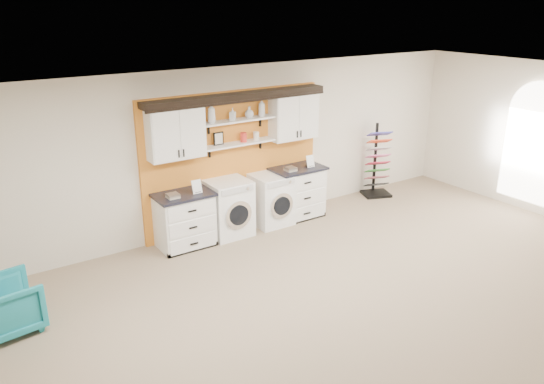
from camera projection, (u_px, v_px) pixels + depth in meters
floor at (398, 331)px, 6.48m from camera, size 10.00×10.00×0.00m
ceiling at (420, 103)px, 5.52m from camera, size 10.00×10.00×0.00m
wall_back at (233, 148)px, 9.13m from camera, size 10.00×0.00×10.00m
accent_panel at (234, 160)px, 9.17m from camera, size 3.40×0.07×2.40m
upper_cabinet_left at (175, 132)px, 8.21m from camera, size 0.90×0.35×0.84m
upper_cabinet_right at (293, 115)px, 9.39m from camera, size 0.90×0.35×0.84m
shelf_lower at (239, 144)px, 8.93m from camera, size 1.32×0.28×0.03m
shelf_upper at (238, 120)px, 8.79m from camera, size 1.32×0.28×0.03m
crown_molding at (237, 96)px, 8.66m from camera, size 3.30×0.41×0.13m
window_arched at (533, 140)px, 9.76m from camera, size 0.06×1.10×2.25m
picture_frame at (219, 139)px, 8.74m from camera, size 0.18×0.02×0.22m
canister_red at (244, 137)px, 8.95m from camera, size 0.11×0.11×0.16m
canister_cream at (256, 136)px, 9.08m from camera, size 0.10×0.10×0.14m
base_cabinet_left at (185, 220)px, 8.58m from camera, size 0.93×0.66×0.91m
base_cabinet_right at (297, 192)px, 9.75m from camera, size 0.97×0.66×0.95m
washer at (229, 208)px, 8.99m from camera, size 0.69×0.71×0.97m
dryer at (271, 199)px, 9.45m from camera, size 0.66×0.71×0.92m
sample_rack at (377, 172)px, 10.84m from camera, size 0.67×0.62×1.49m
armchair at (7, 306)px, 6.39m from camera, size 0.82×0.80×0.67m
soap_bottle_a at (211, 113)px, 8.47m from camera, size 0.18×0.18×0.33m
soap_bottle_b at (233, 114)px, 8.70m from camera, size 0.13×0.13×0.20m
soap_bottle_c at (249, 112)px, 8.87m from camera, size 0.20×0.20×0.19m
soap_bottle_d at (262, 107)px, 8.98m from camera, size 0.16×0.16×0.30m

